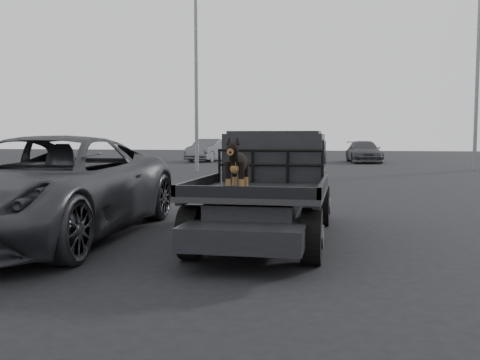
% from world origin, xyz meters
% --- Properties ---
extents(ground, '(120.00, 120.00, 0.00)m').
position_xyz_m(ground, '(0.00, 0.00, 0.00)').
color(ground, black).
rests_on(ground, ground).
extents(flatbed_ute, '(2.00, 5.40, 0.92)m').
position_xyz_m(flatbed_ute, '(-0.45, 2.31, 0.46)').
color(flatbed_ute, black).
rests_on(flatbed_ute, ground).
extents(ute_cab, '(1.72, 1.30, 0.88)m').
position_xyz_m(ute_cab, '(-0.45, 3.26, 1.36)').
color(ute_cab, black).
rests_on(ute_cab, flatbed_ute).
extents(headache_rack, '(1.80, 0.08, 0.55)m').
position_xyz_m(headache_rack, '(-0.45, 2.51, 1.20)').
color(headache_rack, black).
rests_on(headache_rack, flatbed_ute).
extents(dog, '(0.32, 0.60, 0.74)m').
position_xyz_m(dog, '(-0.62, 0.58, 1.29)').
color(dog, black).
rests_on(dog, flatbed_ute).
extents(parked_suv, '(3.18, 6.34, 1.72)m').
position_xyz_m(parked_suv, '(-4.10, 1.63, 0.86)').
color(parked_suv, '#323238').
rests_on(parked_suv, ground).
extents(distant_car_a, '(2.25, 4.89, 1.55)m').
position_xyz_m(distant_car_a, '(-8.49, 29.35, 0.78)').
color(distant_car_a, '#505055').
rests_on(distant_car_a, ground).
extents(distant_car_b, '(2.52, 5.06, 1.41)m').
position_xyz_m(distant_car_b, '(1.99, 29.81, 0.71)').
color(distant_car_b, '#3F3F44').
rests_on(distant_car_b, ground).
extents(floodlight_near, '(1.08, 0.28, 13.88)m').
position_xyz_m(floodlight_near, '(-6.39, 18.96, 7.54)').
color(floodlight_near, slate).
rests_on(floodlight_near, ground).
extents(floodlight_mid, '(1.08, 0.28, 14.15)m').
position_xyz_m(floodlight_mid, '(7.20, 22.28, 7.68)').
color(floodlight_mid, slate).
rests_on(floodlight_mid, ground).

